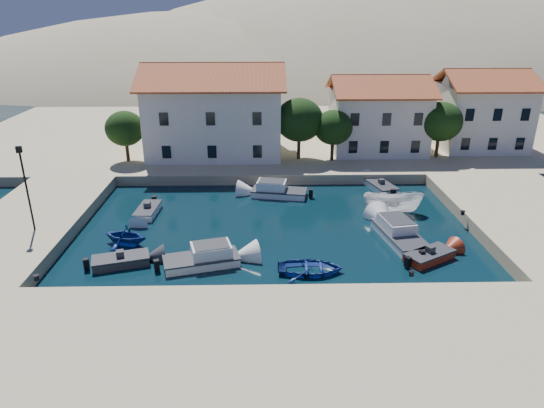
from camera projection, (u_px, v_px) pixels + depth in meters
The scene contains 22 objects.
ground at pixel (279, 299), 28.54m from camera, with size 400.00×400.00×0.00m, color black.
quay_south at pixel (283, 361), 22.79m from camera, with size 52.00×12.00×1.00m, color #C2B285.
quay_east at pixel (535, 220), 38.04m from camera, with size 11.00×20.00×1.00m, color #C2B285.
quay_west at pixel (28, 224), 37.25m from camera, with size 8.00×20.00×1.00m, color #C2B285.
quay_north at pixel (284, 135), 63.64m from camera, with size 80.00×36.00×1.00m, color #C2B285.
hills at pixel (330, 144), 152.35m from camera, with size 254.00×176.00×99.00m.
building_left at pixel (214, 109), 52.18m from camera, with size 14.70×9.45×9.70m.
building_mid at pixel (378, 113), 53.73m from camera, with size 10.50×8.40×8.30m.
building_right at pixel (481, 108), 54.80m from camera, with size 9.45×8.40×8.80m.
trees at pixel (314, 123), 50.44m from camera, with size 37.30×5.30×6.45m.
lamppost at pixel (25, 181), 33.84m from camera, with size 0.35×0.25×6.22m.
bollards at pixel (319, 251), 31.75m from camera, with size 29.36×9.56×0.30m.
motorboat_grey_sw at pixel (121, 261), 32.27m from camera, with size 4.00×2.60×1.25m.
cabin_cruiser_south at pixel (201, 259), 32.19m from camera, with size 5.35×3.33×1.60m.
rowboat_south at pixel (311, 272), 31.47m from camera, with size 3.05×4.27×0.88m, color navy.
motorboat_red_se at pixel (429, 256), 32.89m from camera, with size 3.86×3.17×1.25m.
cabin_cruiser_east at pixel (400, 234), 35.68m from camera, with size 3.28×6.02×1.60m.
boat_east at pixel (392, 212), 40.84m from camera, with size 1.86×4.95×1.91m, color white.
motorboat_white_ne at pixel (381, 187), 45.77m from camera, with size 2.74×4.13×1.25m.
rowboat_west at pixel (126, 244), 35.24m from camera, with size 2.87×3.33×1.75m, color navy.
motorboat_white_west at pixel (148, 211), 40.29m from camera, with size 1.78×3.63×1.25m.
cabin_cruiser_north at pixel (279, 191), 44.17m from camera, with size 5.27×2.99×1.60m.
Camera 1 is at (-0.91, -24.37, 15.86)m, focal length 32.00 mm.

